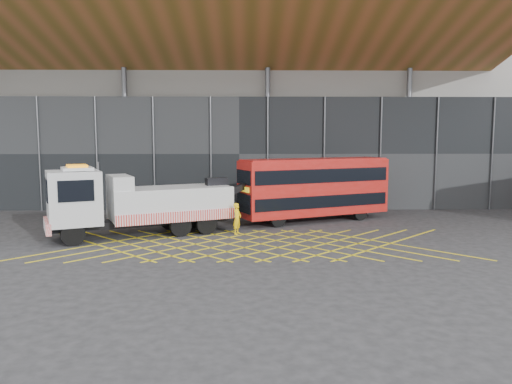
{
  "coord_description": "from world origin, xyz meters",
  "views": [
    {
      "loc": [
        2.53,
        -24.0,
        5.29
      ],
      "look_at": [
        3.0,
        1.5,
        2.4
      ],
      "focal_mm": 35.0,
      "sensor_mm": 36.0,
      "label": 1
    }
  ],
  "objects": [
    {
      "name": "road_markings",
      "position": [
        2.4,
        0.0,
        0.01
      ],
      "size": [
        21.56,
        7.16,
        0.01
      ],
      "color": "yellow",
      "rests_on": "ground_plane"
    },
    {
      "name": "recovery_truck",
      "position": [
        -3.32,
        2.1,
        1.81
      ],
      "size": [
        10.83,
        6.29,
        3.91
      ],
      "rotation": [
        0.0,
        0.0,
        0.42
      ],
      "color": "black",
      "rests_on": "ground_plane"
    },
    {
      "name": "ground_plane",
      "position": [
        0.0,
        0.0,
        0.0
      ],
      "size": [
        120.0,
        120.0,
        0.0
      ],
      "primitive_type": "plane",
      "color": "#252527"
    },
    {
      "name": "worker",
      "position": [
        2.0,
        2.5,
        0.84
      ],
      "size": [
        0.61,
        0.72,
        1.69
      ],
      "primitive_type": "imported",
      "rotation": [
        0.0,
        0.0,
        1.17
      ],
      "color": "yellow",
      "rests_on": "ground_plane"
    },
    {
      "name": "bus_towed",
      "position": [
        6.72,
        6.59,
        2.16
      ],
      "size": [
        9.62,
        5.81,
        3.89
      ],
      "rotation": [
        0.0,
        0.0,
        0.41
      ],
      "color": "#AD140F",
      "rests_on": "ground_plane"
    },
    {
      "name": "construction_building",
      "position": [
        1.92,
        18.4,
        8.98
      ],
      "size": [
        55.0,
        23.97,
        18.0
      ],
      "color": "gray",
      "rests_on": "ground_plane"
    }
  ]
}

